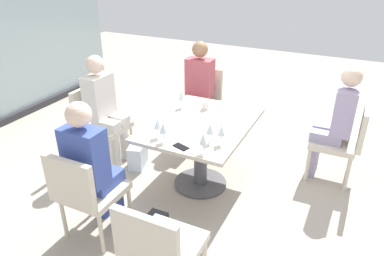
{
  "coord_description": "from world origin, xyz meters",
  "views": [
    {
      "loc": [
        -2.92,
        -1.32,
        2.27
      ],
      "look_at": [
        0.0,
        0.1,
        0.65
      ],
      "focal_mm": 33.66,
      "sensor_mm": 36.0,
      "label": 1
    }
  ],
  "objects_px": {
    "person_far_right": "(198,86)",
    "chair_side_end": "(159,247)",
    "handbag_1": "(234,127)",
    "chair_far_right": "(201,98)",
    "handbag_0": "(152,234)",
    "wine_glass_0": "(182,96)",
    "handbag_2": "(138,155)",
    "chair_near_window": "(99,120)",
    "wine_glass_3": "(203,139)",
    "person_far_left": "(91,163)",
    "wine_glass_4": "(158,124)",
    "coffee_cup": "(206,105)",
    "cell_phone_on_table": "(181,147)",
    "chair_front_right": "(344,138)",
    "wine_glass_5": "(221,131)",
    "chair_far_left": "(86,190)",
    "wine_glass_1": "(210,129)",
    "dining_table_main": "(201,139)",
    "wine_glass_2": "(163,128)",
    "person_front_right": "(337,119)"
  },
  "relations": [
    {
      "from": "handbag_2",
      "to": "wine_glass_3",
      "type": "bearing_deg",
      "value": -134.24
    },
    {
      "from": "wine_glass_0",
      "to": "handbag_2",
      "type": "xyz_separation_m",
      "value": [
        -0.24,
        0.46,
        -0.72
      ]
    },
    {
      "from": "coffee_cup",
      "to": "cell_phone_on_table",
      "type": "xyz_separation_m",
      "value": [
        -0.86,
        -0.15,
        -0.04
      ]
    },
    {
      "from": "chair_far_right",
      "to": "chair_near_window",
      "type": "relative_size",
      "value": 1.0
    },
    {
      "from": "person_far_left",
      "to": "handbag_2",
      "type": "xyz_separation_m",
      "value": [
        1.05,
        0.29,
        -0.56
      ]
    },
    {
      "from": "chair_far_right",
      "to": "person_far_left",
      "type": "height_order",
      "value": "person_far_left"
    },
    {
      "from": "wine_glass_0",
      "to": "handbag_0",
      "type": "height_order",
      "value": "wine_glass_0"
    },
    {
      "from": "chair_front_right",
      "to": "person_front_right",
      "type": "height_order",
      "value": "person_front_right"
    },
    {
      "from": "wine_glass_4",
      "to": "handbag_1",
      "type": "distance_m",
      "value": 1.8
    },
    {
      "from": "person_far_right",
      "to": "chair_side_end",
      "type": "bearing_deg",
      "value": -160.56
    },
    {
      "from": "chair_far_right",
      "to": "handbag_0",
      "type": "distance_m",
      "value": 2.24
    },
    {
      "from": "handbag_1",
      "to": "wine_glass_5",
      "type": "bearing_deg",
      "value": 173.62
    },
    {
      "from": "person_front_right",
      "to": "wine_glass_1",
      "type": "bearing_deg",
      "value": 138.78
    },
    {
      "from": "handbag_1",
      "to": "chair_side_end",
      "type": "bearing_deg",
      "value": 167.83
    },
    {
      "from": "dining_table_main",
      "to": "wine_glass_0",
      "type": "xyz_separation_m",
      "value": [
        0.26,
        0.35,
        0.31
      ]
    },
    {
      "from": "chair_near_window",
      "to": "chair_front_right",
      "type": "xyz_separation_m",
      "value": [
        0.76,
        -2.61,
        0.0
      ]
    },
    {
      "from": "person_front_right",
      "to": "person_far_left",
      "type": "bearing_deg",
      "value": 136.24
    },
    {
      "from": "wine_glass_3",
      "to": "wine_glass_4",
      "type": "distance_m",
      "value": 0.5
    },
    {
      "from": "dining_table_main",
      "to": "chair_side_end",
      "type": "xyz_separation_m",
      "value": [
        -1.42,
        -0.34,
        -0.05
      ]
    },
    {
      "from": "coffee_cup",
      "to": "chair_front_right",
      "type": "bearing_deg",
      "value": -73.06
    },
    {
      "from": "person_far_right",
      "to": "wine_glass_5",
      "type": "bearing_deg",
      "value": -147.61
    },
    {
      "from": "chair_near_window",
      "to": "wine_glass_3",
      "type": "relative_size",
      "value": 4.7
    },
    {
      "from": "chair_front_right",
      "to": "person_far_left",
      "type": "xyz_separation_m",
      "value": [
        -1.79,
        1.82,
        0.2
      ]
    },
    {
      "from": "chair_front_right",
      "to": "person_far_left",
      "type": "height_order",
      "value": "person_far_left"
    },
    {
      "from": "coffee_cup",
      "to": "cell_phone_on_table",
      "type": "bearing_deg",
      "value": -170.19
    },
    {
      "from": "dining_table_main",
      "to": "wine_glass_2",
      "type": "distance_m",
      "value": 0.61
    },
    {
      "from": "wine_glass_2",
      "to": "handbag_1",
      "type": "xyz_separation_m",
      "value": [
        1.7,
        -0.08,
        -0.72
      ]
    },
    {
      "from": "person_far_left",
      "to": "wine_glass_3",
      "type": "height_order",
      "value": "person_far_left"
    },
    {
      "from": "chair_far_left",
      "to": "handbag_0",
      "type": "distance_m",
      "value": 0.66
    },
    {
      "from": "chair_front_right",
      "to": "cell_phone_on_table",
      "type": "distance_m",
      "value": 1.81
    },
    {
      "from": "chair_near_window",
      "to": "handbag_0",
      "type": "xyz_separation_m",
      "value": [
        -1.01,
        -1.33,
        -0.36
      ]
    },
    {
      "from": "chair_far_left",
      "to": "wine_glass_5",
      "type": "xyz_separation_m",
      "value": [
        0.82,
        -0.86,
        0.37
      ]
    },
    {
      "from": "chair_far_left",
      "to": "person_far_left",
      "type": "height_order",
      "value": "person_far_left"
    },
    {
      "from": "dining_table_main",
      "to": "wine_glass_1",
      "type": "xyz_separation_m",
      "value": [
        -0.33,
        -0.24,
        0.31
      ]
    },
    {
      "from": "chair_near_window",
      "to": "cell_phone_on_table",
      "type": "xyz_separation_m",
      "value": [
        -0.52,
        -1.35,
        0.24
      ]
    },
    {
      "from": "person_front_right",
      "to": "handbag_0",
      "type": "distance_m",
      "value": 2.2
    },
    {
      "from": "chair_front_right",
      "to": "wine_glass_5",
      "type": "distance_m",
      "value": 1.5
    },
    {
      "from": "chair_far_left",
      "to": "handbag_1",
      "type": "bearing_deg",
      "value": -11.26
    },
    {
      "from": "dining_table_main",
      "to": "wine_glass_1",
      "type": "relative_size",
      "value": 6.72
    },
    {
      "from": "cell_phone_on_table",
      "to": "handbag_0",
      "type": "xyz_separation_m",
      "value": [
        -0.49,
        0.03,
        -0.59
      ]
    },
    {
      "from": "dining_table_main",
      "to": "chair_near_window",
      "type": "relative_size",
      "value": 1.43
    },
    {
      "from": "wine_glass_1",
      "to": "person_far_left",
      "type": "bearing_deg",
      "value": 132.65
    },
    {
      "from": "chair_far_right",
      "to": "person_front_right",
      "type": "distance_m",
      "value": 1.77
    },
    {
      "from": "coffee_cup",
      "to": "handbag_2",
      "type": "distance_m",
      "value": 1.0
    },
    {
      "from": "chair_front_right",
      "to": "wine_glass_4",
      "type": "height_order",
      "value": "wine_glass_4"
    },
    {
      "from": "dining_table_main",
      "to": "handbag_1",
      "type": "distance_m",
      "value": 1.27
    },
    {
      "from": "wine_glass_2",
      "to": "handbag_1",
      "type": "height_order",
      "value": "wine_glass_2"
    },
    {
      "from": "person_far_left",
      "to": "wine_glass_1",
      "type": "relative_size",
      "value": 6.81
    },
    {
      "from": "person_far_left",
      "to": "wine_glass_2",
      "type": "bearing_deg",
      "value": -35.8
    },
    {
      "from": "person_far_left",
      "to": "wine_glass_3",
      "type": "xyz_separation_m",
      "value": [
        0.5,
        -0.78,
        0.16
      ]
    }
  ]
}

